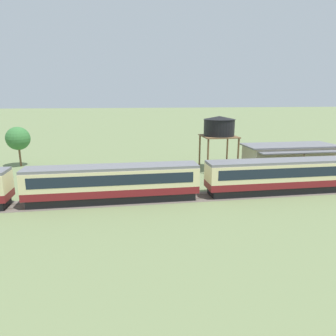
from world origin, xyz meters
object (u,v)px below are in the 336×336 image
object	(u,v)px
yard_tree_0	(18,139)
water_tower	(219,127)
station_building	(288,158)
passenger_train	(116,182)

from	to	relation	value
yard_tree_0	water_tower	bearing A→B (deg)	-13.64
station_building	water_tower	xyz separation A→B (m)	(-10.39, 2.73, 4.64)
station_building	water_tower	size ratio (longest dim) A/B	1.66
yard_tree_0	passenger_train	bearing A→B (deg)	-51.59
passenger_train	station_building	xyz separation A→B (m)	(26.19, 9.66, -0.09)
water_tower	passenger_train	bearing A→B (deg)	-141.88
station_building	yard_tree_0	bearing A→B (deg)	166.09
station_building	passenger_train	bearing A→B (deg)	-159.75
station_building	water_tower	distance (m)	11.71
station_building	water_tower	world-z (taller)	water_tower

